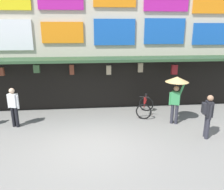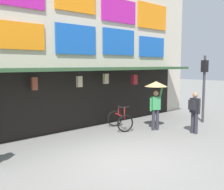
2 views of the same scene
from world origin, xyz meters
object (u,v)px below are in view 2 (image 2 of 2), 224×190
at_px(traffic_light_far, 204,78).
at_px(pedestrian_in_green, 194,109).
at_px(pedestrian_with_umbrella, 156,92).
at_px(bicycle_parked, 120,120).

height_order(traffic_light_far, pedestrian_in_green, traffic_light_far).
xyz_separation_m(pedestrian_with_umbrella, pedestrian_in_green, (0.70, -1.40, -0.66)).
bearing_deg(pedestrian_in_green, bicycle_parked, 124.05).
bearing_deg(traffic_light_far, pedestrian_with_umbrella, 169.28).
bearing_deg(traffic_light_far, pedestrian_in_green, -158.96).
relative_size(traffic_light_far, pedestrian_in_green, 1.90).
height_order(bicycle_parked, pedestrian_with_umbrella, pedestrian_with_umbrella).
relative_size(pedestrian_with_umbrella, pedestrian_in_green, 1.24).
xyz_separation_m(traffic_light_far, pedestrian_with_umbrella, (-2.92, 0.55, -0.50)).
height_order(traffic_light_far, bicycle_parked, traffic_light_far).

